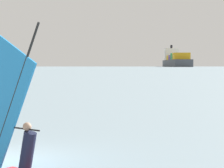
% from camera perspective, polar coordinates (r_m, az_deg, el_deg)
% --- Properties ---
extents(windsurfer, '(4.11, 2.18, 4.11)m').
position_cam_1_polar(windsurfer, '(12.66, -11.34, -5.95)').
color(windsurfer, red).
rests_on(windsurfer, ground_plane).
extents(cargo_ship, '(70.47, 179.57, 39.12)m').
position_cam_1_polar(cargo_ship, '(820.24, 7.54, 2.70)').
color(cargo_ship, '#3F444C').
rests_on(cargo_ship, ground_plane).
extents(distant_headland, '(943.29, 304.89, 28.53)m').
position_cam_1_polar(distant_headland, '(1580.93, 10.63, 2.60)').
color(distant_headland, '#60665B').
rests_on(distant_headland, ground_plane).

